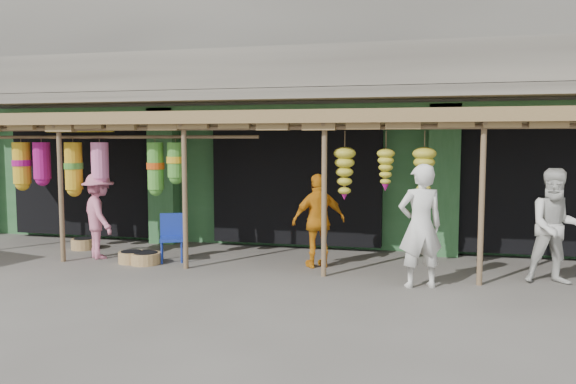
% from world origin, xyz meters
% --- Properties ---
extents(ground, '(80.00, 80.00, 0.00)m').
position_xyz_m(ground, '(0.00, 0.00, 0.00)').
color(ground, '#514C47').
rests_on(ground, ground).
extents(building, '(16.40, 6.80, 7.00)m').
position_xyz_m(building, '(-0.00, 4.87, 3.37)').
color(building, gray).
rests_on(building, ground).
extents(awning, '(14.00, 2.70, 2.79)m').
position_xyz_m(awning, '(-0.19, 0.80, 2.57)').
color(awning, brown).
rests_on(awning, ground).
extents(blue_chair, '(0.57, 0.57, 0.90)m').
position_xyz_m(blue_chair, '(-2.03, 0.36, 0.50)').
color(blue_chair, '#172E9A').
rests_on(blue_chair, ground).
extents(basket_left, '(0.58, 0.58, 0.22)m').
position_xyz_m(basket_left, '(-4.33, 0.99, 0.11)').
color(basket_left, olive).
rests_on(basket_left, ground).
extents(basket_mid, '(0.71, 0.71, 0.21)m').
position_xyz_m(basket_mid, '(-2.38, -0.03, 0.11)').
color(basket_mid, '#9E7D47').
rests_on(basket_mid, ground).
extents(basket_right, '(0.59, 0.59, 0.21)m').
position_xyz_m(basket_right, '(-2.69, -0.01, 0.11)').
color(basket_right, '#997947').
rests_on(basket_right, ground).
extents(person_front, '(0.82, 0.68, 1.93)m').
position_xyz_m(person_front, '(2.57, -0.55, 0.96)').
color(person_front, silver).
rests_on(person_front, ground).
extents(person_right, '(0.95, 0.77, 1.85)m').
position_xyz_m(person_right, '(4.67, 0.16, 0.92)').
color(person_right, silver).
rests_on(person_right, ground).
extents(person_vendor, '(1.06, 0.86, 1.69)m').
position_xyz_m(person_vendor, '(0.79, 0.47, 0.85)').
color(person_vendor, orange).
rests_on(person_vendor, ground).
extents(person_shopper, '(1.22, 1.18, 1.67)m').
position_xyz_m(person_shopper, '(-3.50, 0.25, 0.84)').
color(person_shopper, '#C86A85').
rests_on(person_shopper, ground).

